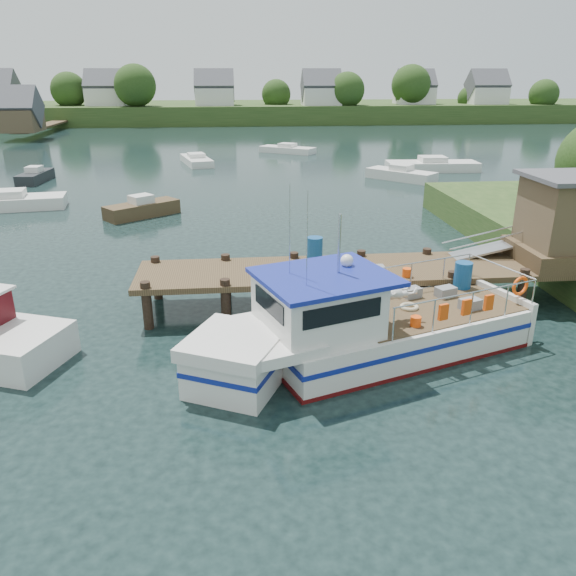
{
  "coord_description": "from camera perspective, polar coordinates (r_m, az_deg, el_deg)",
  "views": [
    {
      "loc": [
        -2.64,
        -18.15,
        7.72
      ],
      "look_at": [
        -1.0,
        -1.5,
        1.3
      ],
      "focal_mm": 35.0,
      "sensor_mm": 36.0,
      "label": 1
    }
  ],
  "objects": [
    {
      "name": "moored_c",
      "position": [
        49.9,
        14.43,
        11.97
      ],
      "size": [
        7.72,
        3.05,
        1.2
      ],
      "rotation": [
        0.0,
        0.0,
        -0.24
      ],
      "color": "silver",
      "rests_on": "ground"
    },
    {
      "name": "dock",
      "position": [
        21.06,
        20.43,
        4.58
      ],
      "size": [
        16.6,
        3.0,
        4.78
      ],
      "color": "#4A3823",
      "rests_on": "ground"
    },
    {
      "name": "lobster_boat",
      "position": [
        16.04,
        7.17,
        -4.2
      ],
      "size": [
        10.51,
        5.95,
        5.16
      ],
      "rotation": [
        0.0,
        0.0,
        0.34
      ],
      "color": "silver",
      "rests_on": "ground"
    },
    {
      "name": "ground_plane",
      "position": [
        19.9,
        2.44,
        -1.85
      ],
      "size": [
        160.0,
        160.0,
        0.0
      ],
      "primitive_type": "plane",
      "color": "black"
    },
    {
      "name": "moored_e",
      "position": [
        47.34,
        -24.3,
        10.33
      ],
      "size": [
        1.74,
        4.32,
        1.17
      ],
      "rotation": [
        0.0,
        0.0,
        0.1
      ],
      "color": "black",
      "rests_on": "ground"
    },
    {
      "name": "moored_a",
      "position": [
        38.22,
        -26.38,
        7.84
      ],
      "size": [
        6.56,
        3.05,
        1.16
      ],
      "rotation": [
        0.0,
        0.0,
        -0.2
      ],
      "color": "silver",
      "rests_on": "ground"
    },
    {
      "name": "moored_d",
      "position": [
        52.68,
        -9.28,
        12.71
      ],
      "size": [
        3.34,
        6.09,
        0.98
      ],
      "rotation": [
        0.0,
        0.0,
        -0.27
      ],
      "color": "silver",
      "rests_on": "ground"
    },
    {
      "name": "moored_rowboat",
      "position": [
        33.55,
        -14.61,
        7.82
      ],
      "size": [
        4.23,
        3.76,
        1.24
      ],
      "rotation": [
        0.0,
        0.0,
        0.14
      ],
      "color": "#4A3823",
      "rests_on": "ground"
    },
    {
      "name": "moored_far",
      "position": [
        59.63,
        -0.07,
        13.91
      ],
      "size": [
        5.86,
        4.77,
        0.97
      ],
      "rotation": [
        0.0,
        0.0,
        -0.32
      ],
      "color": "silver",
      "rests_on": "ground"
    },
    {
      "name": "far_shore",
      "position": [
        100.71,
        -4.32,
        17.74
      ],
      "size": [
        140.0,
        42.55,
        9.22
      ],
      "color": "#324A1E",
      "rests_on": "ground"
    },
    {
      "name": "moored_b",
      "position": [
        44.9,
        11.41,
        11.26
      ],
      "size": [
        5.0,
        5.15,
        1.18
      ],
      "rotation": [
        0.0,
        0.0,
        -0.2
      ],
      "color": "silver",
      "rests_on": "ground"
    }
  ]
}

